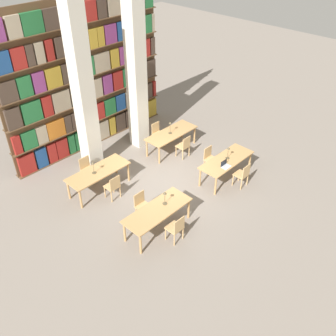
# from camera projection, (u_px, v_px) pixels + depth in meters

# --- Properties ---
(ground_plane) EXTENTS (40.00, 40.00, 0.00)m
(ground_plane) POSITION_uv_depth(u_px,v_px,m) (165.00, 182.00, 12.91)
(ground_plane) COLOR gray
(bookshelf_bank) EXTENTS (6.77, 0.35, 5.50)m
(bookshelf_bank) POSITION_uv_depth(u_px,v_px,m) (88.00, 79.00, 13.57)
(bookshelf_bank) COLOR brown
(bookshelf_bank) RESTS_ON ground_plane
(pillar_left) EXTENTS (0.55, 0.55, 6.00)m
(pillar_left) POSITION_uv_depth(u_px,v_px,m) (83.00, 90.00, 11.92)
(pillar_left) COLOR silver
(pillar_left) RESTS_ON ground_plane
(pillar_center) EXTENTS (0.55, 0.55, 6.00)m
(pillar_center) POSITION_uv_depth(u_px,v_px,m) (136.00, 71.00, 13.26)
(pillar_center) COLOR silver
(pillar_center) RESTS_ON ground_plane
(reading_table_0) EXTENTS (2.14, 0.82, 0.76)m
(reading_table_0) POSITION_uv_depth(u_px,v_px,m) (158.00, 212.00, 10.70)
(reading_table_0) COLOR tan
(reading_table_0) RESTS_ON ground_plane
(chair_0) EXTENTS (0.42, 0.40, 0.89)m
(chair_0) POSITION_uv_depth(u_px,v_px,m) (176.00, 228.00, 10.44)
(chair_0) COLOR tan
(chair_0) RESTS_ON ground_plane
(chair_1) EXTENTS (0.42, 0.40, 0.89)m
(chair_1) POSITION_uv_depth(u_px,v_px,m) (142.00, 205.00, 11.22)
(chair_1) COLOR tan
(chair_1) RESTS_ON ground_plane
(desk_lamp_0) EXTENTS (0.14, 0.14, 0.44)m
(desk_lamp_0) POSITION_uv_depth(u_px,v_px,m) (165.00, 196.00, 10.69)
(desk_lamp_0) COLOR brown
(desk_lamp_0) RESTS_ON reading_table_0
(reading_table_1) EXTENTS (2.14, 0.82, 0.76)m
(reading_table_1) POSITION_uv_depth(u_px,v_px,m) (226.00, 161.00, 12.77)
(reading_table_1) COLOR tan
(reading_table_1) RESTS_ON ground_plane
(chair_2) EXTENTS (0.42, 0.40, 0.89)m
(chair_2) POSITION_uv_depth(u_px,v_px,m) (243.00, 174.00, 12.48)
(chair_2) COLOR tan
(chair_2) RESTS_ON ground_plane
(chair_3) EXTENTS (0.42, 0.40, 0.89)m
(chair_3) POSITION_uv_depth(u_px,v_px,m) (210.00, 158.00, 13.26)
(chair_3) COLOR tan
(chair_3) RESTS_ON ground_plane
(desk_lamp_1) EXTENTS (0.14, 0.14, 0.45)m
(desk_lamp_1) POSITION_uv_depth(u_px,v_px,m) (228.00, 151.00, 12.60)
(desk_lamp_1) COLOR brown
(desk_lamp_1) RESTS_ON reading_table_1
(laptop) EXTENTS (0.32, 0.22, 0.21)m
(laptop) POSITION_uv_depth(u_px,v_px,m) (225.00, 165.00, 12.36)
(laptop) COLOR silver
(laptop) RESTS_ON reading_table_1
(reading_table_2) EXTENTS (2.14, 0.82, 0.76)m
(reading_table_2) POSITION_uv_depth(u_px,v_px,m) (98.00, 173.00, 12.23)
(reading_table_2) COLOR tan
(reading_table_2) RESTS_ON ground_plane
(chair_4) EXTENTS (0.42, 0.40, 0.89)m
(chair_4) POSITION_uv_depth(u_px,v_px,m) (113.00, 186.00, 11.96)
(chair_4) COLOR tan
(chair_4) RESTS_ON ground_plane
(chair_5) EXTENTS (0.42, 0.40, 0.89)m
(chair_5) POSITION_uv_depth(u_px,v_px,m) (87.00, 169.00, 12.74)
(chair_5) COLOR tan
(chair_5) RESTS_ON ground_plane
(desk_lamp_2) EXTENTS (0.14, 0.14, 0.43)m
(desk_lamp_2) POSITION_uv_depth(u_px,v_px,m) (93.00, 166.00, 11.92)
(desk_lamp_2) COLOR brown
(desk_lamp_2) RESTS_ON reading_table_2
(reading_table_3) EXTENTS (2.14, 0.82, 0.76)m
(reading_table_3) POSITION_uv_depth(u_px,v_px,m) (171.00, 134.00, 14.23)
(reading_table_3) COLOR tan
(reading_table_3) RESTS_ON ground_plane
(chair_6) EXTENTS (0.42, 0.40, 0.89)m
(chair_6) POSITION_uv_depth(u_px,v_px,m) (184.00, 146.00, 13.92)
(chair_6) COLOR tan
(chair_6) RESTS_ON ground_plane
(chair_7) EXTENTS (0.42, 0.40, 0.89)m
(chair_7) POSITION_uv_depth(u_px,v_px,m) (158.00, 133.00, 14.71)
(chair_7) COLOR tan
(chair_7) RESTS_ON ground_plane
(desk_lamp_3) EXTENTS (0.14, 0.14, 0.49)m
(desk_lamp_3) POSITION_uv_depth(u_px,v_px,m) (170.00, 126.00, 13.95)
(desk_lamp_3) COLOR brown
(desk_lamp_3) RESTS_ON reading_table_3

